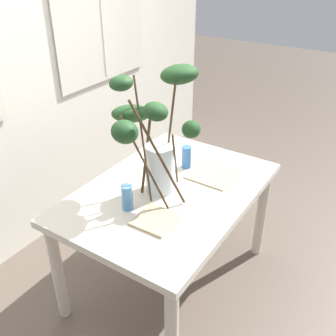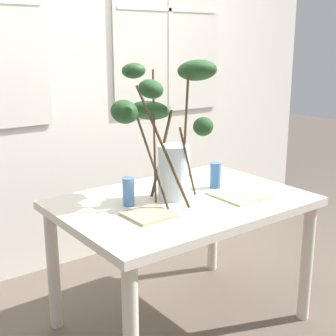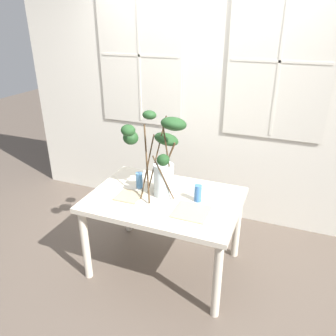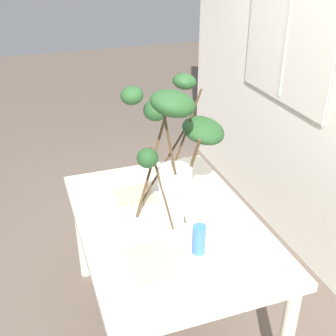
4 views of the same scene
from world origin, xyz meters
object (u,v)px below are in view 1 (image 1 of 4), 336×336
at_px(plate_square_left, 156,220).
at_px(drinking_glass_blue_left, 127,197).
at_px(dining_table, 169,203).
at_px(vase_with_branches, 155,135).
at_px(drinking_glass_blue_right, 186,157).
at_px(plate_square_right, 213,174).

bearing_deg(plate_square_left, drinking_glass_blue_left, 87.68).
relative_size(drinking_glass_blue_left, plate_square_left, 0.70).
xyz_separation_m(dining_table, plate_square_left, (-0.28, -0.10, 0.10)).
relative_size(vase_with_branches, drinking_glass_blue_left, 5.08).
bearing_deg(vase_with_branches, drinking_glass_blue_left, 171.97).
relative_size(dining_table, plate_square_left, 6.18).
bearing_deg(drinking_glass_blue_right, plate_square_right, -88.21).
height_order(plate_square_left, plate_square_right, plate_square_left).
distance_m(vase_with_branches, drinking_glass_blue_left, 0.37).
distance_m(dining_table, drinking_glass_blue_left, 0.33).
distance_m(plate_square_left, plate_square_right, 0.57).
bearing_deg(plate_square_left, vase_with_branches, 34.11).
distance_m(drinking_glass_blue_left, plate_square_left, 0.20).
distance_m(dining_table, drinking_glass_blue_right, 0.33).
bearing_deg(plate_square_right, vase_with_branches, 150.06).
xyz_separation_m(vase_with_branches, plate_square_right, (0.34, -0.19, -0.35)).
relative_size(vase_with_branches, plate_square_right, 2.73).
xyz_separation_m(drinking_glass_blue_right, plate_square_left, (-0.56, -0.15, -0.07)).
xyz_separation_m(plate_square_left, plate_square_right, (0.57, -0.04, -0.00)).
xyz_separation_m(vase_with_branches, drinking_glass_blue_left, (-0.22, 0.03, -0.29)).
relative_size(drinking_glass_blue_right, plate_square_left, 0.70).
distance_m(drinking_glass_blue_left, drinking_glass_blue_right, 0.56).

